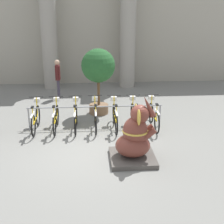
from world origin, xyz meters
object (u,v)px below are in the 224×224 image
Objects in this scene: elephant_statue at (135,139)px; person_pedestrian at (58,75)px; bicycle_0 at (36,118)px; potted_tree at (98,70)px; bicycle_5 at (134,116)px; bicycle_2 at (76,117)px; bicycle_4 at (115,117)px; bicycle_3 at (95,116)px; bicycle_1 at (56,118)px; bicycle_6 at (154,116)px.

elephant_statue is 1.06× the size of person_pedestrian.
potted_tree reaches higher than bicycle_0.
elephant_statue reaches higher than bicycle_5.
bicycle_0 is 1.00× the size of bicycle_2.
bicycle_4 is at bearing -0.46° from bicycle_0.
bicycle_2 is 0.67m from bicycle_3.
bicycle_2 is at bearing 0.08° from bicycle_1.
bicycle_4 is 1.00× the size of bicycle_6.
potted_tree is at bearing 101.71° from elephant_statue.
bicycle_4 is at bearing -1.57° from bicycle_2.
bicycle_1 is at bearing 1.24° from bicycle_0.
bicycle_0 is 0.68× the size of potted_tree.
bicycle_0 is at bearing 179.92° from bicycle_5.
bicycle_5 is 1.00× the size of bicycle_6.
bicycle_5 is 2.39m from potted_tree.
bicycle_1 is at bearing -178.81° from bicycle_3.
bicycle_6 is at bearing -0.79° from bicycle_2.
bicycle_0 is 1.34m from bicycle_2.
bicycle_3 is at bearing 1.19° from bicycle_1.
person_pedestrian is 0.70× the size of potted_tree.
bicycle_1 is 2.56m from potted_tree.
person_pedestrian is at bearing 120.03° from bicycle_4.
elephant_statue is at bearing -54.97° from bicycle_2.
elephant_statue reaches higher than bicycle_4.
person_pedestrian reaches higher than bicycle_1.
potted_tree is (-0.50, 1.64, 1.31)m from bicycle_4.
bicycle_4 is 0.67m from bicycle_5.
bicycle_3 is 2.01m from bicycle_6.
bicycle_6 is at bearing -1.82° from bicycle_3.
bicycle_4 is at bearing 98.02° from elephant_statue.
bicycle_4 is 0.98× the size of person_pedestrian.
bicycle_3 is at bearing -67.61° from person_pedestrian.
bicycle_0 is 1.00× the size of bicycle_5.
bicycle_0 is 1.00× the size of bicycle_4.
bicycle_3 is 4.17m from person_pedestrian.
bicycle_0 is 2.67m from bicycle_4.
bicycle_2 is at bearing 178.43° from bicycle_4.
bicycle_0 is 3.93m from person_pedestrian.
bicycle_1 is 2.01m from bicycle_4.
bicycle_0 and bicycle_1 have the same top height.
bicycle_6 is at bearing -0.62° from bicycle_1.
bicycle_0 is 4.01m from bicycle_6.
bicycle_6 is (2.67, -0.04, 0.00)m from bicycle_2.
potted_tree reaches higher than bicycle_3.
bicycle_0 is at bearing 179.69° from bicycle_6.
elephant_statue is at bearing -98.17° from bicycle_5.
bicycle_6 is (1.34, -0.00, 0.00)m from bicycle_4.
bicycle_0 is at bearing -143.29° from potted_tree.
potted_tree is at bearing 106.79° from bicycle_4.
bicycle_4 is at bearing -1.02° from bicycle_1.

